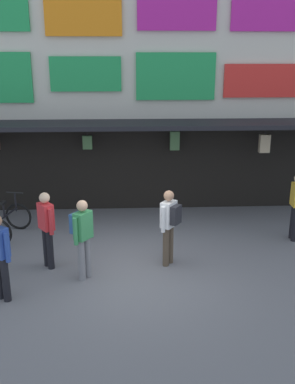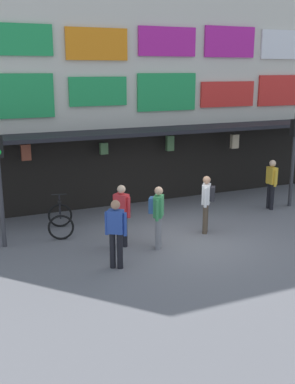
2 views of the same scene
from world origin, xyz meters
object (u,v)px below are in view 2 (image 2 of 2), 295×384
at_px(traffic_light_far, 294,145).
at_px(pedestrian_in_white, 158,213).
at_px(pedestrian_in_blue, 116,230).
at_px(pedestrian_in_green, 271,182).
at_px(pedestrian_in_purple, 207,200).
at_px(bicycle_parked, 61,220).
at_px(pedestrian_in_black, 122,212).

relative_size(traffic_light_far, pedestrian_in_white, 1.90).
xyz_separation_m(pedestrian_in_blue, pedestrian_in_green, (6.40, 2.47, 0.00)).
height_order(pedestrian_in_green, pedestrian_in_purple, same).
distance_m(pedestrian_in_white, pedestrian_in_purple, 1.86).
distance_m(traffic_light_far, pedestrian_in_green, 1.47).
bearing_deg(pedestrian_in_green, pedestrian_in_purple, -159.51).
distance_m(bicycle_parked, pedestrian_in_green, 7.09).
bearing_deg(bicycle_parked, pedestrian_in_purple, -23.10).
bearing_deg(pedestrian_in_black, bicycle_parked, 127.56).
bearing_deg(pedestrian_in_green, traffic_light_far, 1.44).
xyz_separation_m(bicycle_parked, pedestrian_in_black, (1.27, -1.65, 0.55)).
bearing_deg(pedestrian_in_blue, bicycle_parked, 102.56).
relative_size(bicycle_parked, pedestrian_in_blue, 0.76).
relative_size(bicycle_parked, pedestrian_in_green, 0.76).
xyz_separation_m(pedestrian_in_green, pedestrian_in_purple, (-3.20, -1.19, 0.04)).
bearing_deg(bicycle_parked, pedestrian_in_blue, -77.44).
relative_size(pedestrian_in_white, pedestrian_in_purple, 1.00).
distance_m(pedestrian_in_white, pedestrian_in_green, 5.27).
height_order(traffic_light_far, pedestrian_in_black, traffic_light_far).
relative_size(pedestrian_in_white, pedestrian_in_black, 1.00).
bearing_deg(pedestrian_in_blue, pedestrian_in_black, 64.17).
bearing_deg(pedestrian_in_white, pedestrian_in_blue, -151.95).
xyz_separation_m(bicycle_parked, pedestrian_in_white, (2.07, -2.17, 0.59)).
distance_m(pedestrian_in_blue, pedestrian_in_green, 6.86).
bearing_deg(pedestrian_in_white, pedestrian_in_purple, 16.36).
xyz_separation_m(traffic_light_far, pedestrian_in_white, (-5.84, -1.74, -1.16)).
bearing_deg(pedestrian_in_white, bicycle_parked, 133.67).
xyz_separation_m(pedestrian_in_white, pedestrian_in_blue, (-1.42, -0.76, -0.04)).
xyz_separation_m(bicycle_parked, pedestrian_in_purple, (3.86, -1.65, 0.59)).
xyz_separation_m(traffic_light_far, pedestrian_in_green, (-0.85, -0.02, -1.19)).
height_order(bicycle_parked, pedestrian_in_blue, pedestrian_in_blue).
bearing_deg(pedestrian_in_black, pedestrian_in_white, -32.93).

